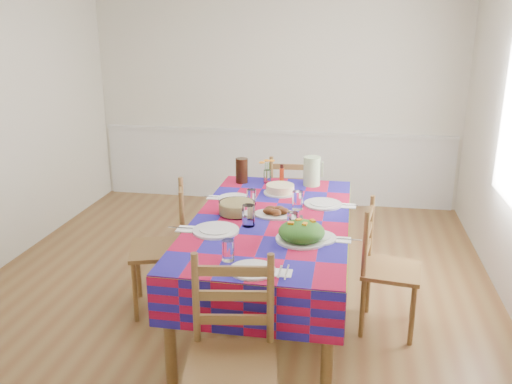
# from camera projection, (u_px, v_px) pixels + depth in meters

# --- Properties ---
(room) EXTENTS (4.58, 5.08, 2.78)m
(room) POSITION_uv_depth(u_px,v_px,m) (231.00, 137.00, 4.29)
(room) COLOR brown
(room) RESTS_ON ground
(wainscot) EXTENTS (4.41, 0.06, 0.92)m
(wainscot) POSITION_uv_depth(u_px,v_px,m) (274.00, 164.00, 6.88)
(wainscot) COLOR silver
(wainscot) RESTS_ON room
(dining_table) EXTENTS (1.15, 2.13, 0.83)m
(dining_table) POSITION_uv_depth(u_px,v_px,m) (271.00, 230.00, 4.05)
(dining_table) COLOR brown
(dining_table) RESTS_ON room
(setting_near_head) EXTENTS (0.44, 0.30, 0.13)m
(setting_near_head) POSITION_uv_depth(u_px,v_px,m) (245.00, 263.00, 3.21)
(setting_near_head) COLOR silver
(setting_near_head) RESTS_ON dining_table
(setting_left_near) EXTENTS (0.60, 0.35, 0.16)m
(setting_left_near) POSITION_uv_depth(u_px,v_px,m) (227.00, 225.00, 3.79)
(setting_left_near) COLOR silver
(setting_left_near) RESTS_ON dining_table
(setting_left_far) EXTENTS (0.48, 0.29, 0.13)m
(setting_left_far) POSITION_uv_depth(u_px,v_px,m) (239.00, 198.00, 4.39)
(setting_left_far) COLOR silver
(setting_left_far) RESTS_ON dining_table
(setting_right_near) EXTENTS (0.52, 0.30, 0.13)m
(setting_right_near) POSITION_uv_depth(u_px,v_px,m) (308.00, 231.00, 3.68)
(setting_right_near) COLOR silver
(setting_right_near) RESTS_ON dining_table
(setting_right_far) EXTENTS (0.57, 0.33, 0.15)m
(setting_right_far) POSITION_uv_depth(u_px,v_px,m) (315.00, 203.00, 4.26)
(setting_right_far) COLOR silver
(setting_right_far) RESTS_ON dining_table
(meat_platter) EXTENTS (0.33, 0.24, 0.06)m
(meat_platter) POSITION_uv_depth(u_px,v_px,m) (276.00, 212.00, 4.06)
(meat_platter) COLOR silver
(meat_platter) RESTS_ON dining_table
(salad_platter) EXTENTS (0.35, 0.35, 0.14)m
(salad_platter) POSITION_uv_depth(u_px,v_px,m) (302.00, 233.00, 3.60)
(salad_platter) COLOR silver
(salad_platter) RESTS_ON dining_table
(pasta_bowl) EXTENTS (0.27, 0.27, 0.10)m
(pasta_bowl) POSITION_uv_depth(u_px,v_px,m) (237.00, 208.00, 4.09)
(pasta_bowl) COLOR white
(pasta_bowl) RESTS_ON dining_table
(cake) EXTENTS (0.28, 0.28, 0.08)m
(cake) POSITION_uv_depth(u_px,v_px,m) (280.00, 189.00, 4.58)
(cake) COLOR silver
(cake) RESTS_ON dining_table
(serving_utensils) EXTENTS (0.17, 0.38, 0.01)m
(serving_utensils) POSITION_uv_depth(u_px,v_px,m) (298.00, 225.00, 3.88)
(serving_utensils) COLOR black
(serving_utensils) RESTS_ON dining_table
(flower_vase) EXTENTS (0.14, 0.12, 0.23)m
(flower_vase) POSITION_uv_depth(u_px,v_px,m) (267.00, 173.00, 4.86)
(flower_vase) COLOR white
(flower_vase) RESTS_ON dining_table
(hot_sauce) EXTENTS (0.04, 0.04, 0.17)m
(hot_sauce) POSITION_uv_depth(u_px,v_px,m) (282.00, 174.00, 4.86)
(hot_sauce) COLOR red
(hot_sauce) RESTS_ON dining_table
(green_pitcher) EXTENTS (0.15, 0.15, 0.26)m
(green_pitcher) POSITION_uv_depth(u_px,v_px,m) (312.00, 171.00, 4.78)
(green_pitcher) COLOR #B3DB9B
(green_pitcher) RESTS_ON dining_table
(tea_pitcher) EXTENTS (0.11, 0.11, 0.22)m
(tea_pitcher) POSITION_uv_depth(u_px,v_px,m) (242.00, 171.00, 4.87)
(tea_pitcher) COLOR black
(tea_pitcher) RESTS_ON dining_table
(name_card) EXTENTS (0.08, 0.03, 0.02)m
(name_card) POSITION_uv_depth(u_px,v_px,m) (246.00, 277.00, 3.08)
(name_card) COLOR silver
(name_card) RESTS_ON dining_table
(chair_near) EXTENTS (0.53, 0.51, 1.06)m
(chair_near) POSITION_uv_depth(u_px,v_px,m) (232.00, 359.00, 2.85)
(chair_near) COLOR brown
(chair_near) RESTS_ON room
(chair_far) EXTENTS (0.47, 0.45, 1.00)m
(chair_far) POSITION_uv_depth(u_px,v_px,m) (291.00, 203.00, 5.38)
(chair_far) COLOR brown
(chair_far) RESTS_ON room
(chair_left) EXTENTS (0.56, 0.57, 1.03)m
(chair_left) POSITION_uv_depth(u_px,v_px,m) (165.00, 249.00, 4.27)
(chair_left) COLOR brown
(chair_left) RESTS_ON room
(chair_right) EXTENTS (0.46, 0.48, 0.98)m
(chair_right) POSITION_uv_depth(u_px,v_px,m) (385.00, 269.00, 3.99)
(chair_right) COLOR brown
(chair_right) RESTS_ON room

